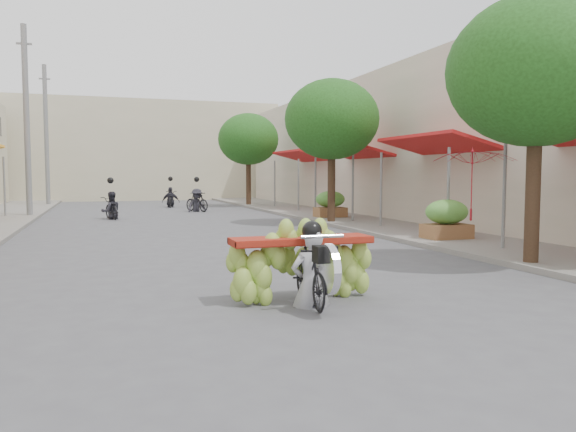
{
  "coord_description": "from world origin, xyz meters",
  "views": [
    {
      "loc": [
        -2.55,
        -4.79,
        1.83
      ],
      "look_at": [
        0.56,
        4.49,
        1.1
      ],
      "focal_mm": 35.0,
      "sensor_mm": 36.0,
      "label": 1
    }
  ],
  "objects": [
    {
      "name": "ground",
      "position": [
        0.0,
        0.0,
        0.0
      ],
      "size": [
        120.0,
        120.0,
        0.0
      ],
      "primitive_type": "plane",
      "color": "#525256",
      "rests_on": "ground"
    },
    {
      "name": "sidewalk_right",
      "position": [
        7.0,
        15.0,
        0.06
      ],
      "size": [
        4.0,
        60.0,
        0.12
      ],
      "primitive_type": "cube",
      "color": "gray",
      "rests_on": "ground"
    },
    {
      "name": "shophouse_row_right",
      "position": [
        11.99,
        14.0,
        3.0
      ],
      "size": [
        9.77,
        40.0,
        6.0
      ],
      "color": "beige",
      "rests_on": "ground"
    },
    {
      "name": "far_building",
      "position": [
        0.0,
        38.0,
        3.5
      ],
      "size": [
        20.0,
        6.0,
        7.0
      ],
      "primitive_type": "cube",
      "color": "beige",
      "rests_on": "ground"
    },
    {
      "name": "utility_pole_far",
      "position": [
        -5.4,
        21.0,
        4.03
      ],
      "size": [
        0.6,
        0.24,
        8.0
      ],
      "color": "slate",
      "rests_on": "ground"
    },
    {
      "name": "utility_pole_back",
      "position": [
        -5.4,
        30.0,
        4.03
      ],
      "size": [
        0.6,
        0.24,
        8.0
      ],
      "color": "slate",
      "rests_on": "ground"
    },
    {
      "name": "street_tree_near",
      "position": [
        5.4,
        4.0,
        3.78
      ],
      "size": [
        3.4,
        3.4,
        5.25
      ],
      "color": "#3A2719",
      "rests_on": "ground"
    },
    {
      "name": "street_tree_mid",
      "position": [
        5.4,
        14.0,
        3.78
      ],
      "size": [
        3.4,
        3.4,
        5.25
      ],
      "color": "#3A2719",
      "rests_on": "ground"
    },
    {
      "name": "street_tree_far",
      "position": [
        5.4,
        26.0,
        3.78
      ],
      "size": [
        3.4,
        3.4,
        5.25
      ],
      "color": "#3A2719",
      "rests_on": "ground"
    },
    {
      "name": "produce_crate_mid",
      "position": [
        6.2,
        8.0,
        0.71
      ],
      "size": [
        1.2,
        0.88,
        1.16
      ],
      "color": "brown",
      "rests_on": "ground"
    },
    {
      "name": "produce_crate_far",
      "position": [
        6.2,
        16.0,
        0.71
      ],
      "size": [
        1.2,
        0.88,
        1.16
      ],
      "color": "brown",
      "rests_on": "ground"
    },
    {
      "name": "banana_motorbike",
      "position": [
        0.19,
        2.57,
        0.68
      ],
      "size": [
        2.2,
        1.75,
        1.99
      ],
      "color": "black",
      "rests_on": "ground"
    },
    {
      "name": "market_umbrella",
      "position": [
        5.78,
        6.35,
        2.47
      ],
      "size": [
        2.21,
        2.21,
        1.75
      ],
      "rotation": [
        0.0,
        0.0,
        0.16
      ],
      "color": "#A71621",
      "rests_on": "ground"
    },
    {
      "name": "pedestrian",
      "position": [
        6.21,
        16.25,
        0.92
      ],
      "size": [
        0.91,
        0.77,
        1.59
      ],
      "rotation": [
        0.0,
        0.0,
        3.61
      ],
      "color": "white",
      "rests_on": "ground"
    },
    {
      "name": "bg_motorbike_a",
      "position": [
        -2.16,
        19.08,
        0.75
      ],
      "size": [
        0.94,
        1.68,
        1.95
      ],
      "color": "black",
      "rests_on": "ground"
    },
    {
      "name": "bg_motorbike_b",
      "position": [
        1.91,
        22.59,
        0.85
      ],
      "size": [
        1.24,
        1.68,
        1.95
      ],
      "color": "black",
      "rests_on": "ground"
    },
    {
      "name": "bg_motorbike_c",
      "position": [
        1.13,
        26.68,
        0.8
      ],
      "size": [
        1.05,
        1.67,
        1.95
      ],
      "color": "black",
      "rests_on": "ground"
    }
  ]
}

